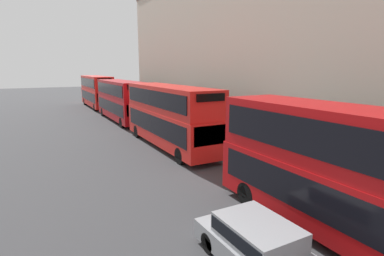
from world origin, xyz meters
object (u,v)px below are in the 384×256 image
at_px(bus_leading, 353,172).
at_px(bus_third_in_queue, 121,99).
at_px(car_dark_sedan, 259,244).
at_px(bus_second_in_queue, 169,114).
at_px(bus_trailing, 97,90).

distance_m(bus_leading, bus_third_in_queue, 26.64).
relative_size(bus_leading, car_dark_sedan, 2.50).
distance_m(bus_second_in_queue, bus_third_in_queue, 12.70).
height_order(bus_trailing, car_dark_sedan, bus_trailing).
height_order(bus_second_in_queue, car_dark_sedan, bus_second_in_queue).
distance_m(bus_third_in_queue, car_dark_sedan, 26.55).
xyz_separation_m(bus_third_in_queue, car_dark_sedan, (-3.40, -26.28, -1.64)).
height_order(bus_second_in_queue, bus_trailing, bus_trailing).
bearing_deg(bus_third_in_queue, bus_leading, -90.00).
relative_size(bus_third_in_queue, car_dark_sedan, 2.71).
distance_m(bus_leading, car_dark_sedan, 3.81).
xyz_separation_m(bus_second_in_queue, bus_trailing, (-0.00, 25.67, 0.06)).
bearing_deg(bus_second_in_queue, car_dark_sedan, -104.06).
xyz_separation_m(bus_leading, bus_trailing, (0.00, 39.61, 0.06)).
bearing_deg(car_dark_sedan, bus_leading, -6.06).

